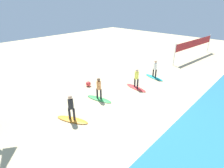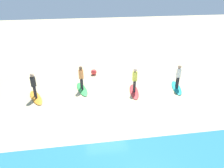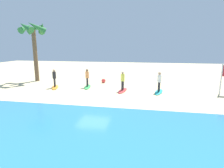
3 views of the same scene
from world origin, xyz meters
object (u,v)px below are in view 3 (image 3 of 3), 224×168
Objects in this scene: surfer_orange at (54,77)px; surfboard_teal at (159,92)px; surfboard_red at (123,91)px; surfboard_green at (87,87)px; surfer_red at (123,79)px; beach_ball at (104,81)px; surfboard_orange at (55,87)px; surfer_teal at (159,80)px; surfer_green at (87,76)px; palm_tree at (33,33)px.

surfboard_teal is at bearing 179.62° from surfer_orange.
surfboard_green is (3.45, -0.86, 0.00)m from surfboard_red.
surfboard_green is at bearing -13.99° from surfer_red.
surfboard_teal is 6.36m from beach_ball.
surfer_orange reaches higher than surfboard_orange.
surfer_teal is 1.00× the size of surfer_orange.
surfboard_green is at bearing 80.85° from surfboard_orange.
surfboard_teal is 9.50m from surfer_orange.
surfer_green is (6.50, -0.77, 0.99)m from surfboard_teal.
surfboard_green is 0.99m from surfer_green.
surfboard_red is 0.99m from surfer_red.
surfboard_red is at bearing 64.37° from surfboard_green.
surfboard_orange is at bearing -88.13° from surfboard_green.
surfboard_orange is (6.40, -0.15, 0.00)m from surfboard_red.
surfer_red is at bearing 64.37° from surfboard_green.
surfer_red is at bearing 127.06° from beach_ball.
surfboard_teal is at bearing 150.07° from beach_ball.
surfboard_teal is at bearing 0.00° from surfer_teal.
surfboard_teal is 1.00× the size of surfboard_red.
surfboard_red is at bearing 127.06° from beach_ball.
surfboard_green is (6.50, -0.77, 0.00)m from surfboard_teal.
surfboard_red is (3.05, 0.09, 0.00)m from surfboard_teal.
surfboard_green is 0.33× the size of palm_tree.
surfboard_green is (3.45, -0.86, -0.99)m from surfer_red.
beach_ball reaches higher than surfboard_orange.
surfer_orange reaches higher than surfboard_red.
surfboard_teal is 9.45m from surfboard_orange.
surfboard_red is 0.33× the size of palm_tree.
surfer_green and surfer_orange have the same top height.
surfboard_red is 3.56m from surfboard_green.
surfer_green reaches higher than surfboard_teal.
beach_ball is at bearing -29.93° from surfer_teal.
surfer_red is at bearing 65.98° from surfboard_orange.
surfer_red is at bearing 163.47° from palm_tree.
palm_tree is (6.55, -2.11, 5.12)m from surfboard_green.
beach_ball is (2.46, -3.26, 0.17)m from surfboard_red.
surfboard_green is at bearing -166.49° from surfer_orange.
surfboard_orange is 4.80× the size of beach_ball.
surfboard_red and surfboard_orange have the same top height.
beach_ball is at bearing -177.78° from palm_tree.
surfboard_red is 1.28× the size of surfer_orange.
surfboard_orange is at bearing 38.30° from beach_ball.
beach_ball is (-7.54, -0.29, -4.94)m from palm_tree.
palm_tree is (10.01, -2.97, 5.12)m from surfboard_red.
surfer_green reaches higher than surfboard_green.
beach_ball is at bearing -141.70° from surfer_orange.
surfboard_orange is (9.45, -0.06, 0.00)m from surfboard_teal.
palm_tree is at bearing -17.83° from surfer_green.
surfer_green is (3.45, -0.86, 0.99)m from surfboard_red.
surfer_orange reaches higher than surfboard_green.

